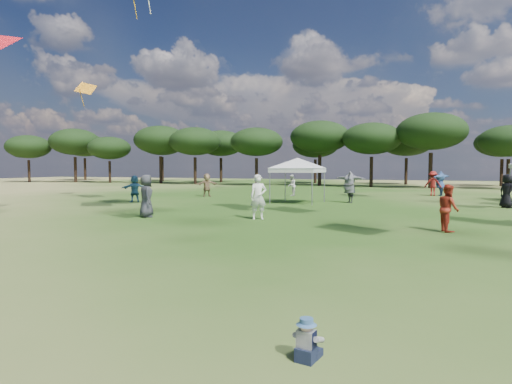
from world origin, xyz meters
TOP-DOWN VIEW (x-y plane):
  - tree_line at (2.39, 47.41)m, footprint 108.78×17.63m
  - tent_left at (-4.80, 22.07)m, footprint 5.45×5.45m
  - toddler at (0.50, 2.04)m, footprint 0.34×0.37m
  - festival_crowd at (-0.16, 23.08)m, footprint 29.57×20.72m

SIDE VIEW (x-z plane):
  - toddler at x=0.50m, z-range -0.03..0.45m
  - festival_crowd at x=-0.16m, z-range -0.07..1.82m
  - tent_left at x=-4.80m, z-range 1.05..4.00m
  - tree_line at x=2.39m, z-range 1.54..9.31m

